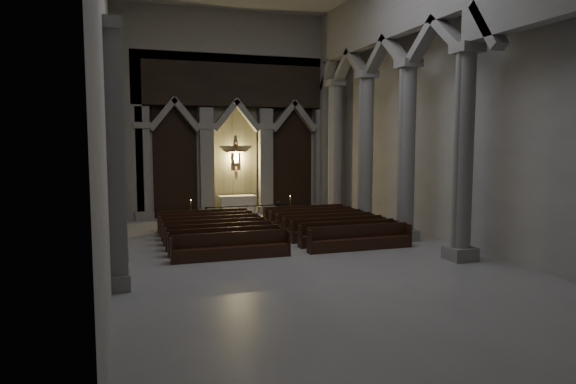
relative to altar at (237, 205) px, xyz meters
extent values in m
plane|color=#A09D98|center=(0.11, -11.06, -0.70)|extent=(24.00, 24.00, 0.00)
cube|color=#B0ADA5|center=(0.11, 0.94, 5.30)|extent=(14.00, 0.10, 12.00)
cube|color=#B0ADA5|center=(0.11, -23.06, 5.30)|extent=(14.00, 0.10, 12.00)
cube|color=#B0ADA5|center=(-6.89, -11.06, 5.30)|extent=(0.10, 24.00, 12.00)
cube|color=#B0ADA5|center=(7.11, -11.06, 5.30)|extent=(0.10, 24.00, 12.00)
cube|color=gray|center=(-5.29, 0.44, 2.50)|extent=(0.80, 0.50, 6.40)
cube|color=gray|center=(-5.29, 0.44, -0.45)|extent=(1.05, 0.70, 0.50)
cube|color=gray|center=(-5.29, 0.44, 4.65)|extent=(1.00, 0.65, 0.35)
cube|color=gray|center=(-1.69, 0.44, 2.50)|extent=(0.80, 0.50, 6.40)
cube|color=gray|center=(-1.69, 0.44, -0.45)|extent=(1.05, 0.70, 0.50)
cube|color=gray|center=(-1.69, 0.44, 4.65)|extent=(1.00, 0.65, 0.35)
cube|color=gray|center=(1.91, 0.44, 2.50)|extent=(0.80, 0.50, 6.40)
cube|color=gray|center=(1.91, 0.44, -0.45)|extent=(1.05, 0.70, 0.50)
cube|color=gray|center=(1.91, 0.44, 4.65)|extent=(1.00, 0.65, 0.35)
cube|color=gray|center=(5.51, 0.44, 2.50)|extent=(0.80, 0.50, 6.40)
cube|color=gray|center=(5.51, 0.44, -0.45)|extent=(1.05, 0.70, 0.50)
cube|color=gray|center=(5.51, 0.44, 4.65)|extent=(1.00, 0.65, 0.35)
cube|color=black|center=(-3.49, 0.79, 2.80)|extent=(2.60, 0.15, 7.00)
cube|color=#8E845B|center=(0.11, 0.79, 2.80)|extent=(2.60, 0.15, 7.00)
cube|color=black|center=(3.71, 0.79, 2.80)|extent=(2.60, 0.15, 7.00)
cube|color=black|center=(0.11, 0.44, 7.30)|extent=(12.00, 0.50, 3.00)
cube|color=gray|center=(-6.09, 0.44, 3.80)|extent=(1.60, 0.50, 9.00)
cube|color=gray|center=(6.31, 0.44, 3.80)|extent=(1.60, 0.50, 9.00)
cube|color=gray|center=(0.11, 0.44, 9.80)|extent=(14.00, 0.50, 3.00)
plane|color=#E4CC66|center=(0.11, 0.76, 2.80)|extent=(1.50, 0.00, 1.50)
cube|color=brown|center=(0.11, 0.67, 2.80)|extent=(0.13, 0.08, 1.80)
cube|color=brown|center=(0.11, 0.67, 3.15)|extent=(1.10, 0.08, 0.13)
cube|color=#A17F5E|center=(0.11, 0.61, 2.75)|extent=(0.26, 0.10, 0.60)
sphere|color=#A17F5E|center=(0.11, 0.61, 3.15)|extent=(0.17, 0.17, 0.17)
cylinder|color=#A17F5E|center=(-0.15, 0.61, 3.12)|extent=(0.45, 0.08, 0.08)
cylinder|color=#A17F5E|center=(0.37, 0.61, 3.12)|extent=(0.45, 0.08, 0.08)
cube|color=gray|center=(5.61, -1.56, -0.45)|extent=(1.00, 1.00, 0.50)
cylinder|color=gray|center=(5.61, -1.56, 3.30)|extent=(0.70, 0.70, 7.50)
cube|color=gray|center=(5.61, -1.56, 7.15)|extent=(0.95, 0.95, 0.35)
cube|color=gray|center=(5.61, -5.56, -0.45)|extent=(1.00, 1.00, 0.50)
cylinder|color=gray|center=(5.61, -5.56, 3.30)|extent=(0.70, 0.70, 7.50)
cube|color=gray|center=(5.61, -5.56, 7.15)|extent=(0.95, 0.95, 0.35)
cube|color=gray|center=(5.61, -9.56, -0.45)|extent=(1.00, 1.00, 0.50)
cylinder|color=gray|center=(5.61, -9.56, 3.30)|extent=(0.70, 0.70, 7.50)
cube|color=gray|center=(5.61, -9.56, 7.15)|extent=(0.95, 0.95, 0.35)
cube|color=gray|center=(5.61, -13.56, -0.45)|extent=(1.00, 1.00, 0.50)
cylinder|color=gray|center=(5.61, -13.56, 3.30)|extent=(0.70, 0.70, 7.50)
cube|color=gray|center=(5.61, -13.56, 7.15)|extent=(0.95, 0.95, 0.35)
cube|color=gray|center=(5.61, 0.34, 3.90)|extent=(0.55, 1.20, 9.20)
cube|color=gray|center=(-6.64, -1.56, -0.45)|extent=(0.60, 1.00, 0.50)
cube|color=gray|center=(-6.64, -1.56, 3.30)|extent=(0.50, 0.80, 7.50)
cube|color=gray|center=(-6.64, -1.56, 7.15)|extent=(0.60, 1.00, 0.35)
cube|color=gray|center=(-6.64, -5.56, -0.45)|extent=(0.60, 1.00, 0.50)
cube|color=gray|center=(-6.64, -5.56, 3.30)|extent=(0.50, 0.80, 7.50)
cube|color=gray|center=(-6.64, -5.56, 7.15)|extent=(0.60, 1.00, 0.35)
cube|color=gray|center=(-6.64, -9.56, -0.45)|extent=(0.60, 1.00, 0.50)
cube|color=gray|center=(-6.64, -9.56, 3.30)|extent=(0.50, 0.80, 7.50)
cube|color=gray|center=(-6.64, -9.56, 7.15)|extent=(0.60, 1.00, 0.35)
cube|color=gray|center=(-6.64, -13.56, -0.45)|extent=(0.60, 1.00, 0.50)
cube|color=gray|center=(-6.64, -13.56, 3.30)|extent=(0.50, 0.80, 7.50)
cube|color=gray|center=(-6.64, -13.56, 7.15)|extent=(0.60, 1.00, 0.35)
cube|color=gray|center=(0.11, -0.46, -0.63)|extent=(8.50, 2.60, 0.15)
cube|color=beige|center=(0.00, 0.00, -0.02)|extent=(2.00, 0.78, 1.06)
cube|color=white|center=(0.00, 0.00, 0.52)|extent=(2.17, 0.87, 0.04)
cube|color=black|center=(0.11, -2.07, 0.17)|extent=(4.58, 0.05, 0.05)
cube|color=black|center=(-2.18, -2.07, -0.24)|extent=(0.09, 0.09, 0.92)
cube|color=black|center=(2.39, -2.07, -0.24)|extent=(0.09, 0.09, 0.92)
cylinder|color=black|center=(-1.73, -2.07, -0.27)|extent=(0.02, 0.02, 0.84)
cylinder|color=black|center=(-1.27, -2.07, -0.27)|extent=(0.02, 0.02, 0.84)
cylinder|color=black|center=(-0.81, -2.07, -0.27)|extent=(0.02, 0.02, 0.84)
cylinder|color=black|center=(-0.35, -2.07, -0.27)|extent=(0.02, 0.02, 0.84)
cylinder|color=black|center=(0.11, -2.07, -0.27)|extent=(0.02, 0.02, 0.84)
cylinder|color=black|center=(0.56, -2.07, -0.27)|extent=(0.02, 0.02, 0.84)
cylinder|color=black|center=(1.02, -2.07, -0.27)|extent=(0.02, 0.02, 0.84)
cylinder|color=black|center=(1.48, -2.07, -0.27)|extent=(0.02, 0.02, 0.84)
cylinder|color=black|center=(1.94, -2.07, -0.27)|extent=(0.02, 0.02, 0.84)
cylinder|color=olive|center=(-2.95, -1.78, -0.68)|extent=(0.22, 0.22, 0.05)
cylinder|color=olive|center=(-2.95, -1.78, -0.15)|extent=(0.03, 0.03, 1.05)
cylinder|color=olive|center=(-2.95, -1.78, 0.37)|extent=(0.11, 0.11, 0.02)
cylinder|color=beige|center=(-2.95, -1.78, 0.47)|extent=(0.04, 0.04, 0.18)
sphere|color=#FCA358|center=(-2.95, -1.78, 0.58)|extent=(0.04, 0.04, 0.04)
cylinder|color=olive|center=(2.70, -1.94, -0.68)|extent=(0.23, 0.23, 0.05)
cylinder|color=olive|center=(2.70, -1.94, -0.13)|extent=(0.03, 0.03, 1.10)
cylinder|color=olive|center=(2.70, -1.94, 0.43)|extent=(0.12, 0.12, 0.02)
cylinder|color=beige|center=(2.70, -1.94, 0.53)|extent=(0.05, 0.05, 0.19)
sphere|color=#FCA358|center=(2.70, -1.94, 0.64)|extent=(0.04, 0.04, 0.04)
cube|color=black|center=(-2.59, -4.09, -0.46)|extent=(4.51, 0.43, 0.48)
cube|color=black|center=(-2.59, -3.89, 0.05)|extent=(4.51, 0.08, 0.54)
cube|color=black|center=(-4.85, -4.09, -0.22)|extent=(0.06, 0.48, 0.97)
cube|color=black|center=(-0.34, -4.09, -0.22)|extent=(0.06, 0.48, 0.97)
cube|color=black|center=(2.81, -4.09, -0.46)|extent=(4.51, 0.43, 0.48)
cube|color=black|center=(2.81, -3.89, 0.05)|extent=(4.51, 0.08, 0.54)
cube|color=black|center=(0.55, -4.09, -0.22)|extent=(0.06, 0.48, 0.97)
cube|color=black|center=(5.06, -4.09, -0.22)|extent=(0.06, 0.48, 0.97)
cube|color=black|center=(-2.59, -5.21, -0.46)|extent=(4.51, 0.43, 0.48)
cube|color=black|center=(-2.59, -5.00, 0.05)|extent=(4.51, 0.08, 0.54)
cube|color=black|center=(-4.85, -5.21, -0.22)|extent=(0.06, 0.48, 0.97)
cube|color=black|center=(-0.34, -5.21, -0.22)|extent=(0.06, 0.48, 0.97)
cube|color=black|center=(2.81, -5.21, -0.46)|extent=(4.51, 0.43, 0.48)
cube|color=black|center=(2.81, -5.00, 0.05)|extent=(4.51, 0.08, 0.54)
cube|color=black|center=(0.55, -5.21, -0.22)|extent=(0.06, 0.48, 0.97)
cube|color=black|center=(5.06, -5.21, -0.22)|extent=(0.06, 0.48, 0.97)
cube|color=black|center=(-2.59, -6.32, -0.46)|extent=(4.51, 0.43, 0.48)
cube|color=black|center=(-2.59, -6.12, 0.05)|extent=(4.51, 0.08, 0.54)
cube|color=black|center=(-4.85, -6.32, -0.22)|extent=(0.06, 0.48, 0.97)
cube|color=black|center=(-0.34, -6.32, -0.22)|extent=(0.06, 0.48, 0.97)
cube|color=black|center=(2.81, -6.32, -0.46)|extent=(4.51, 0.43, 0.48)
cube|color=black|center=(2.81, -6.12, 0.05)|extent=(4.51, 0.08, 0.54)
cube|color=black|center=(0.55, -6.32, -0.22)|extent=(0.06, 0.48, 0.97)
cube|color=black|center=(5.06, -6.32, -0.22)|extent=(0.06, 0.48, 0.97)
cube|color=black|center=(-2.59, -7.44, -0.46)|extent=(4.51, 0.43, 0.48)
cube|color=black|center=(-2.59, -7.23, 0.05)|extent=(4.51, 0.08, 0.54)
cube|color=black|center=(-4.85, -7.44, -0.22)|extent=(0.06, 0.48, 0.97)
cube|color=black|center=(-0.34, -7.44, -0.22)|extent=(0.06, 0.48, 0.97)
cube|color=black|center=(2.81, -7.44, -0.46)|extent=(4.51, 0.43, 0.48)
cube|color=black|center=(2.81, -7.23, 0.05)|extent=(4.51, 0.08, 0.54)
cube|color=black|center=(0.55, -7.44, -0.22)|extent=(0.06, 0.48, 0.97)
cube|color=black|center=(5.06, -7.44, -0.22)|extent=(0.06, 0.48, 0.97)
cube|color=black|center=(-2.59, -8.55, -0.46)|extent=(4.51, 0.43, 0.48)
cube|color=black|center=(-2.59, -8.35, 0.05)|extent=(4.51, 0.08, 0.54)
cube|color=black|center=(-4.85, -8.55, -0.22)|extent=(0.06, 0.48, 0.97)
cube|color=black|center=(-0.34, -8.55, -0.22)|extent=(0.06, 0.48, 0.97)
cube|color=black|center=(2.81, -8.55, -0.46)|extent=(4.51, 0.43, 0.48)
cube|color=black|center=(2.81, -8.35, 0.05)|extent=(4.51, 0.08, 0.54)
cube|color=black|center=(0.55, -8.55, -0.22)|extent=(0.06, 0.48, 0.97)
cube|color=black|center=(5.06, -8.55, -0.22)|extent=(0.06, 0.48, 0.97)
cube|color=black|center=(-2.59, -9.67, -0.46)|extent=(4.51, 0.43, 0.48)
cube|color=black|center=(-2.59, -9.46, 0.05)|extent=(4.51, 0.08, 0.54)
cube|color=black|center=(-4.85, -9.67, -0.22)|extent=(0.06, 0.48, 0.97)
cube|color=black|center=(-0.34, -9.67, -0.22)|extent=(0.06, 0.48, 0.97)
cube|color=black|center=(2.81, -9.67, -0.46)|extent=(4.51, 0.43, 0.48)
cube|color=black|center=(2.81, -9.46, 0.05)|extent=(4.51, 0.08, 0.54)
cube|color=black|center=(0.55, -9.67, -0.22)|extent=(0.06, 0.48, 0.97)
cube|color=black|center=(5.06, -9.67, -0.22)|extent=(0.06, 0.48, 0.97)
cube|color=black|center=(-2.59, -10.78, -0.46)|extent=(4.51, 0.43, 0.48)
cube|color=black|center=(-2.59, -10.58, 0.05)|extent=(4.51, 0.08, 0.54)
cube|color=black|center=(-4.85, -10.78, -0.22)|extent=(0.06, 0.48, 0.97)
cube|color=black|center=(-0.34, -10.78, -0.22)|extent=(0.06, 0.48, 0.97)
cube|color=black|center=(2.81, -10.78, -0.46)|extent=(4.51, 0.43, 0.48)
cube|color=black|center=(2.81, -10.58, 0.05)|extent=(4.51, 0.08, 0.54)
cube|color=black|center=(0.55, -10.78, -0.22)|extent=(0.06, 0.48, 0.97)
cube|color=black|center=(5.06, -10.78, -0.22)|extent=(0.06, 0.48, 0.97)
imported|color=black|center=(1.41, -3.85, -0.06)|extent=(0.55, 0.45, 1.28)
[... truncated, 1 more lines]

